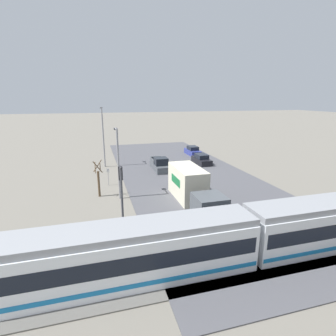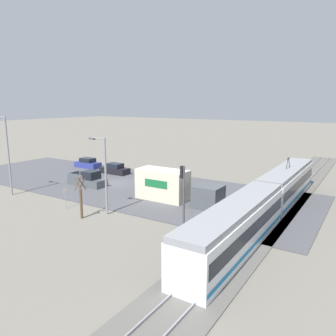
{
  "view_description": "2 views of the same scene",
  "coord_description": "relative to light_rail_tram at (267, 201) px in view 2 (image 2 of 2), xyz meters",
  "views": [
    {
      "loc": [
        11.59,
        33.35,
        10.19
      ],
      "look_at": [
        4.79,
        9.13,
        3.44
      ],
      "focal_mm": 28.0,
      "sensor_mm": 36.0,
      "label": 1
    },
    {
      "loc": [
        31.28,
        28.03,
        10.36
      ],
      "look_at": [
        1.98,
        9.34,
        3.43
      ],
      "focal_mm": 35.0,
      "sensor_mm": 36.0,
      "label": 2
    }
  ],
  "objects": [
    {
      "name": "ground_plane",
      "position": [
        -2.57,
        -20.28,
        -1.7
      ],
      "size": [
        320.0,
        320.0,
        0.0
      ],
      "primitive_type": "plane",
      "color": "slate"
    },
    {
      "name": "road_surface",
      "position": [
        -2.57,
        -20.28,
        -1.66
      ],
      "size": [
        16.99,
        49.74,
        0.08
      ],
      "color": "#4C4C51",
      "rests_on": "ground"
    },
    {
      "name": "rail_bed",
      "position": [
        -2.57,
        -0.0,
        -1.65
      ],
      "size": [
        74.42,
        4.4,
        0.22
      ],
      "color": "#5B5954",
      "rests_on": "ground"
    },
    {
      "name": "light_rail_tram",
      "position": [
        0.0,
        0.0,
        0.0
      ],
      "size": [
        30.21,
        2.75,
        4.46
      ],
      "color": "white",
      "rests_on": "ground"
    },
    {
      "name": "box_truck",
      "position": [
        0.13,
        -9.86,
        -0.11
      ],
      "size": [
        2.55,
        9.6,
        3.27
      ],
      "color": "#4C5156",
      "rests_on": "ground"
    },
    {
      "name": "pickup_truck",
      "position": [
        0.26,
        -22.44,
        -0.88
      ],
      "size": [
        1.93,
        5.21,
        1.95
      ],
      "color": "#4C5156",
      "rests_on": "ground"
    },
    {
      "name": "sedan_car_0",
      "position": [
        -8.1,
        -31.14,
        -0.97
      ],
      "size": [
        1.86,
        4.36,
        1.56
      ],
      "rotation": [
        0.0,
        0.0,
        3.14
      ],
      "color": "navy",
      "rests_on": "ground"
    },
    {
      "name": "sedan_car_1",
      "position": [
        -7.02,
        -24.4,
        -0.98
      ],
      "size": [
        1.83,
        4.5,
        1.53
      ],
      "color": "black",
      "rests_on": "ground"
    },
    {
      "name": "traffic_light_pole",
      "position": [
        7.5,
        -4.4,
        1.93
      ],
      "size": [
        0.28,
        0.47,
        5.63
      ],
      "color": "#47474C",
      "rests_on": "ground"
    },
    {
      "name": "street_tree",
      "position": [
        8.97,
        -14.2,
        0.1
      ],
      "size": [
        0.95,
        0.79,
        3.95
      ],
      "color": "brown",
      "rests_on": "ground"
    },
    {
      "name": "street_lamp_near_crossing",
      "position": [
        7.82,
        -27.01,
        3.41
      ],
      "size": [
        0.36,
        1.95,
        8.93
      ],
      "color": "gray",
      "rests_on": "ground"
    },
    {
      "name": "street_lamp_mid_block",
      "position": [
        6.92,
        -13.22,
        2.55
      ],
      "size": [
        0.36,
        1.95,
        7.28
      ],
      "color": "gray",
      "rests_on": "ground"
    },
    {
      "name": "no_parking_sign",
      "position": [
        7.81,
        -17.67,
        -0.42
      ],
      "size": [
        0.32,
        0.08,
        2.08
      ],
      "color": "gray",
      "rests_on": "ground"
    }
  ]
}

